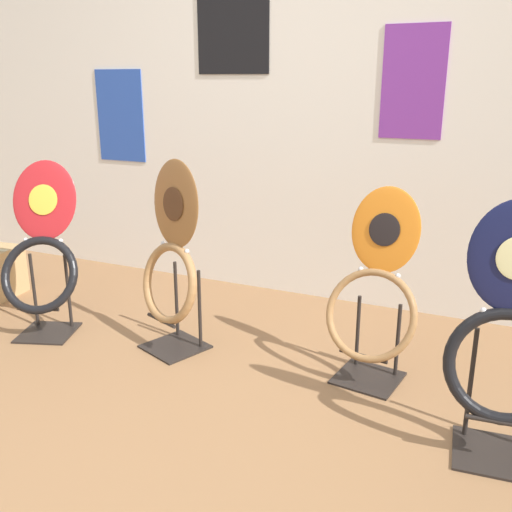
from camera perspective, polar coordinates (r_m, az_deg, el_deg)
The scene contains 6 objects.
ground_plane at distance 2.19m, azimuth -15.25°, elevation -20.73°, with size 14.00×14.00×0.00m, color #8E6642.
wall_back at distance 3.51m, azimuth 5.08°, elevation 16.66°, with size 8.00×0.07×2.60m.
toilet_seat_display_woodgrain at distance 2.85m, azimuth -8.43°, elevation -0.74°, with size 0.44×0.36×0.97m.
toilet_seat_display_navy_moon at distance 2.18m, azimuth 23.90°, elevation -8.01°, with size 0.43×0.30×0.96m.
toilet_seat_display_crimson_swirl at distance 3.23m, azimuth -20.64°, elevation 0.13°, with size 0.48×0.46×0.92m.
toilet_seat_display_orange_sun at distance 2.60m, azimuth 11.73°, elevation -4.19°, with size 0.45×0.33×0.88m.
Camera 1 is at (1.18, -1.29, 1.33)m, focal length 40.00 mm.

